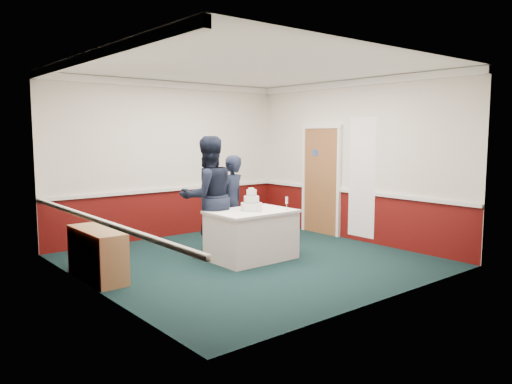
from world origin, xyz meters
TOP-DOWN VIEW (x-y plane):
  - ground at (0.00, 0.00)m, footprint 5.00×5.00m
  - room_shell at (0.08, 0.61)m, footprint 5.00×5.00m
  - sideboard at (-2.28, 0.54)m, footprint 0.41×1.20m
  - cake_table at (0.06, 0.04)m, footprint 1.32×0.92m
  - wedding_cake at (0.06, 0.04)m, footprint 0.35×0.35m
  - cake_knife at (0.03, -0.16)m, footprint 0.02×0.22m
  - champagne_flute at (0.56, -0.24)m, footprint 0.05×0.05m
  - person_man at (-0.37, 0.63)m, footprint 1.06×0.88m
  - person_woman at (0.19, 0.77)m, footprint 0.68×0.53m

SIDE VIEW (x-z plane):
  - ground at x=0.00m, z-range 0.00..0.00m
  - sideboard at x=-2.28m, z-range 0.00..0.70m
  - cake_table at x=0.06m, z-range 0.01..0.80m
  - cake_knife at x=0.03m, z-range 0.79..0.79m
  - person_woman at x=0.19m, z-range 0.00..1.64m
  - wedding_cake at x=0.06m, z-range 0.72..1.08m
  - champagne_flute at x=0.56m, z-range 0.83..1.03m
  - person_man at x=-0.37m, z-range 0.00..1.97m
  - room_shell at x=0.08m, z-range 0.47..3.47m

